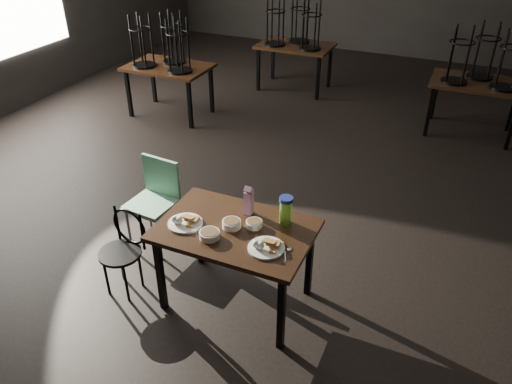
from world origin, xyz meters
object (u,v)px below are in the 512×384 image
at_px(juice_carton, 249,201).
at_px(water_bottle, 286,210).
at_px(main_table, 235,236).
at_px(bentwood_chair, 124,245).
at_px(school_chair, 155,196).

bearing_deg(juice_carton, water_bottle, -1.86).
height_order(main_table, water_bottle, water_bottle).
xyz_separation_m(bentwood_chair, school_chair, (-0.12, 0.66, 0.08)).
relative_size(main_table, school_chair, 1.38).
bearing_deg(main_table, bentwood_chair, -166.62).
relative_size(main_table, bentwood_chair, 1.59).
relative_size(juice_carton, bentwood_chair, 0.33).
bearing_deg(juice_carton, main_table, -92.96).
bearing_deg(water_bottle, school_chair, 170.95).
relative_size(main_table, juice_carton, 4.79).
height_order(main_table, bentwood_chair, bentwood_chair).
xyz_separation_m(water_bottle, bentwood_chair, (-1.26, -0.44, -0.42)).
distance_m(juice_carton, water_bottle, 0.32).
relative_size(water_bottle, bentwood_chair, 0.32).
bearing_deg(school_chair, bentwood_chair, -74.75).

